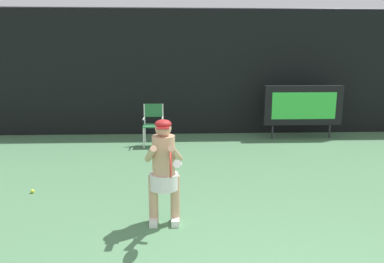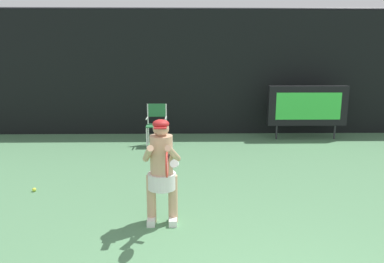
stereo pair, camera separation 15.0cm
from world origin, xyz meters
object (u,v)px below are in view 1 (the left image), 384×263
Objects in this scene: scoreboard at (303,105)px; water_bottle at (169,145)px; tennis_player at (164,168)px; tennis_racket at (171,164)px; tennis_ball_loose at (33,191)px; umpire_chair at (153,122)px.

scoreboard is 8.30× the size of water_bottle.
tennis_player is 2.44× the size of tennis_racket.
tennis_ball_loose is at bearing -146.83° from scoreboard.
scoreboard is at bearing 53.95° from tennis_racket.
umpire_chair reaches higher than tennis_ball_loose.
tennis_player is (0.42, -4.50, 0.18)m from umpire_chair.
water_bottle is at bearing 50.74° from tennis_ball_loose.
tennis_racket reaches higher than water_bottle.
umpire_chair is 0.81m from water_bottle.
tennis_ball_loose is (-2.29, 1.21, -0.76)m from tennis_player.
umpire_chair reaches higher than water_bottle.
water_bottle is (0.40, -0.51, -0.50)m from umpire_chair.
tennis_ball_loose is (-2.39, 1.75, -0.98)m from tennis_racket.
scoreboard is 6.35m from tennis_player.
water_bottle is 3.90× the size of tennis_ball_loose.
tennis_racket is at bearing -88.43° from water_bottle.
tennis_ball_loose is (-2.27, -2.78, -0.09)m from water_bottle.
water_bottle reaches higher than tennis_ball_loose.
tennis_racket is (0.52, -5.03, 0.39)m from umpire_chair.
umpire_chair is at bearing 92.40° from tennis_racket.
tennis_player reaches higher than tennis_racket.
tennis_racket reaches higher than umpire_chair.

